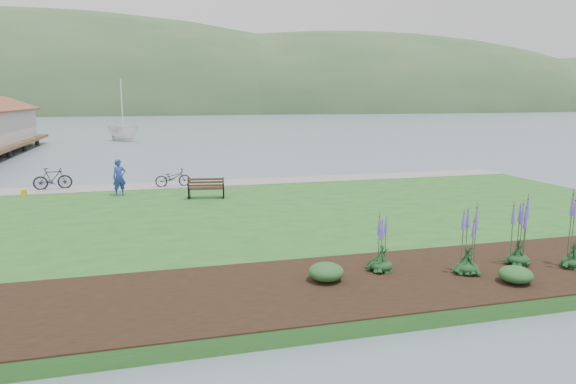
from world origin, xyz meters
name	(u,v)px	position (x,y,z in m)	size (l,w,h in m)	color
ground	(260,216)	(0.00, 0.00, 0.00)	(600.00, 600.00, 0.00)	slate
lawn	(270,222)	(0.00, -2.00, 0.20)	(34.00, 20.00, 0.40)	#235A20
shoreline_path	(234,182)	(0.00, 6.90, 0.42)	(34.00, 2.20, 0.03)	gray
garden_bed	(442,273)	(3.00, -9.80, 0.42)	(24.00, 4.40, 0.04)	black
far_hillside	(217,113)	(20.00, 170.00, 0.00)	(580.00, 80.00, 38.00)	#32532E
park_bench	(206,188)	(-2.03, 2.65, 0.92)	(1.78, 0.96, 1.05)	#322013
person	(119,174)	(-6.04, 4.50, 1.45)	(0.76, 0.52, 2.09)	#21399A
bicycle_a	(173,178)	(-3.41, 6.46, 0.89)	(1.87, 0.65, 0.98)	black
bicycle_b	(53,179)	(-9.52, 7.20, 0.97)	(1.90, 0.55, 1.14)	black
sailboat	(124,141)	(-7.59, 43.97, 0.00)	(8.92, 9.08, 23.52)	silver
pannier	(24,193)	(-10.58, 5.55, 0.57)	(0.20, 0.32, 0.34)	gold
echium_0	(469,244)	(3.61, -10.00, 1.26)	(0.62, 0.62, 2.04)	#133518
echium_1	(520,232)	(5.46, -9.72, 1.38)	(0.62, 0.62, 2.19)	#133518
echium_4	(382,247)	(1.45, -9.22, 1.13)	(0.62, 0.62, 1.86)	#133518
shrub_0	(326,272)	(-0.26, -9.55, 0.67)	(0.93, 0.93, 0.46)	#1E4C21
shrub_1	(516,275)	(4.39, -10.96, 0.65)	(0.85, 0.85, 0.42)	#1E4C21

